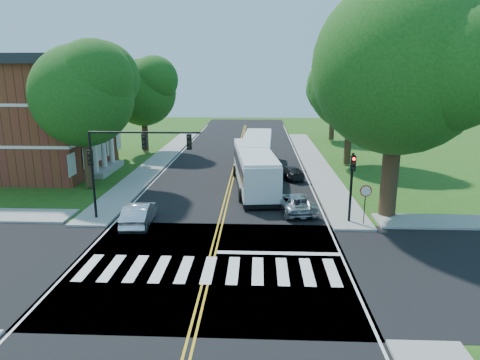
# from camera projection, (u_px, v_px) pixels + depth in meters

# --- Properties ---
(ground) EXTENTS (140.00, 140.00, 0.00)m
(ground) POSITION_uv_depth(u_px,v_px,m) (210.00, 265.00, 21.40)
(ground) COLOR #214F13
(ground) RESTS_ON ground
(road) EXTENTS (14.00, 96.00, 0.01)m
(road) POSITION_uv_depth(u_px,v_px,m) (232.00, 178.00, 38.82)
(road) COLOR black
(road) RESTS_ON ground
(cross_road) EXTENTS (60.00, 12.00, 0.01)m
(cross_road) POSITION_uv_depth(u_px,v_px,m) (210.00, 265.00, 21.40)
(cross_road) COLOR black
(cross_road) RESTS_ON ground
(center_line) EXTENTS (0.36, 70.00, 0.01)m
(center_line) POSITION_uv_depth(u_px,v_px,m) (234.00, 168.00, 42.69)
(center_line) COLOR gold
(center_line) RESTS_ON road
(edge_line_w) EXTENTS (0.12, 70.00, 0.01)m
(edge_line_w) POSITION_uv_depth(u_px,v_px,m) (167.00, 168.00, 42.98)
(edge_line_w) COLOR silver
(edge_line_w) RESTS_ON road
(edge_line_e) EXTENTS (0.12, 70.00, 0.01)m
(edge_line_e) POSITION_uv_depth(u_px,v_px,m) (303.00, 169.00, 42.40)
(edge_line_e) COLOR silver
(edge_line_e) RESTS_ON road
(crosswalk) EXTENTS (12.60, 3.00, 0.01)m
(crosswalk) POSITION_uv_depth(u_px,v_px,m) (209.00, 270.00, 20.91)
(crosswalk) COLOR silver
(crosswalk) RESTS_ON road
(stop_bar) EXTENTS (6.60, 0.40, 0.01)m
(stop_bar) POSITION_uv_depth(u_px,v_px,m) (278.00, 253.00, 22.80)
(stop_bar) COLOR silver
(stop_bar) RESTS_ON road
(sidewalk_nw) EXTENTS (2.60, 40.00, 0.15)m
(sidewalk_nw) POSITION_uv_depth(u_px,v_px,m) (159.00, 161.00, 45.93)
(sidewalk_nw) COLOR gray
(sidewalk_nw) RESTS_ON ground
(sidewalk_ne) EXTENTS (2.60, 40.00, 0.15)m
(sidewalk_ne) POSITION_uv_depth(u_px,v_px,m) (314.00, 162.00, 45.23)
(sidewalk_ne) COLOR gray
(sidewalk_ne) RESTS_ON ground
(tree_ne_big) EXTENTS (10.80, 10.80, 14.91)m
(tree_ne_big) POSITION_uv_depth(u_px,v_px,m) (399.00, 68.00, 26.29)
(tree_ne_big) COLOR #332614
(tree_ne_big) RESTS_ON ground
(tree_west_near) EXTENTS (8.00, 8.00, 11.40)m
(tree_west_near) POSITION_uv_depth(u_px,v_px,m) (82.00, 96.00, 33.57)
(tree_west_near) COLOR #332614
(tree_west_near) RESTS_ON ground
(tree_west_far) EXTENTS (7.60, 7.60, 10.67)m
(tree_west_far) POSITION_uv_depth(u_px,v_px,m) (143.00, 93.00, 49.16)
(tree_west_far) COLOR #332614
(tree_west_far) RESTS_ON ground
(tree_east_mid) EXTENTS (8.40, 8.40, 11.93)m
(tree_east_mid) POSITION_uv_depth(u_px,v_px,m) (351.00, 87.00, 42.19)
(tree_east_mid) COLOR #332614
(tree_east_mid) RESTS_ON ground
(tree_east_far) EXTENTS (7.20, 7.20, 10.34)m
(tree_east_far) POSITION_uv_depth(u_px,v_px,m) (334.00, 90.00, 57.88)
(tree_east_far) COLOR #332614
(tree_east_far) RESTS_ON ground
(brick_building) EXTENTS (20.00, 13.00, 10.80)m
(brick_building) POSITION_uv_depth(u_px,v_px,m) (1.00, 115.00, 40.34)
(brick_building) COLOR brown
(brick_building) RESTS_ON ground
(signal_nw) EXTENTS (7.15, 0.46, 5.66)m
(signal_nw) POSITION_uv_depth(u_px,v_px,m) (127.00, 154.00, 26.78)
(signal_nw) COLOR black
(signal_nw) RESTS_ON ground
(signal_ne) EXTENTS (0.30, 0.46, 4.40)m
(signal_ne) POSITION_uv_depth(u_px,v_px,m) (352.00, 178.00, 26.55)
(signal_ne) COLOR black
(signal_ne) RESTS_ON ground
(stop_sign) EXTENTS (0.76, 0.08, 2.53)m
(stop_sign) POSITION_uv_depth(u_px,v_px,m) (366.00, 195.00, 26.30)
(stop_sign) COLOR black
(stop_sign) RESTS_ON ground
(bus_lead) EXTENTS (4.07, 12.69, 3.23)m
(bus_lead) POSITION_uv_depth(u_px,v_px,m) (254.00, 168.00, 35.13)
(bus_lead) COLOR silver
(bus_lead) RESTS_ON road
(bus_follow) EXTENTS (3.40, 12.66, 3.25)m
(bus_follow) POSITION_uv_depth(u_px,v_px,m) (257.00, 152.00, 41.89)
(bus_follow) COLOR silver
(bus_follow) RESTS_ON road
(hatchback) EXTENTS (1.88, 4.57, 1.47)m
(hatchback) POSITION_uv_depth(u_px,v_px,m) (139.00, 214.00, 26.79)
(hatchback) COLOR silver
(hatchback) RESTS_ON road
(suv) EXTENTS (2.86, 4.94, 1.30)m
(suv) POSITION_uv_depth(u_px,v_px,m) (295.00, 203.00, 29.40)
(suv) COLOR #ADB0B4
(suv) RESTS_ON road
(dark_sedan) EXTENTS (2.91, 4.23, 1.14)m
(dark_sedan) POSITION_uv_depth(u_px,v_px,m) (289.00, 172.00, 38.51)
(dark_sedan) COLOR black
(dark_sedan) RESTS_ON road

